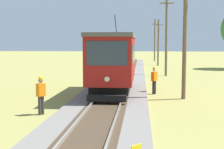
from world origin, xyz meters
name	(u,v)px	position (x,y,z in m)	size (l,w,h in m)	color
red_tram	(114,60)	(0.00, 18.09, 2.19)	(2.60, 8.54, 4.79)	maroon
utility_pole_near_tram	(185,40)	(4.22, 16.90, 3.48)	(1.40, 0.37, 6.76)	brown
utility_pole_mid	(166,34)	(4.22, 30.70, 4.20)	(1.40, 0.48, 8.20)	brown
utility_pole_far	(158,42)	(4.22, 45.75, 3.46)	(1.40, 0.43, 6.73)	brown
utility_pole_distant	(155,40)	(4.22, 57.94, 3.95)	(1.40, 0.53, 7.70)	brown
track_worker	(41,93)	(-2.84, 12.10, 0.98)	(0.41, 0.45, 1.78)	#38332D
second_worker	(154,79)	(2.58, 18.64, 0.98)	(0.42, 0.45, 1.78)	black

